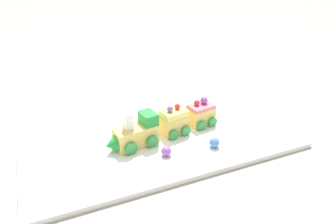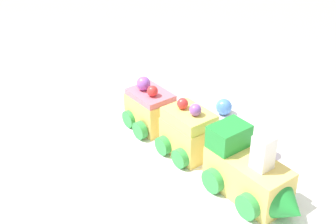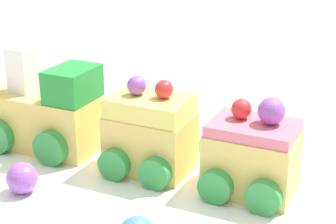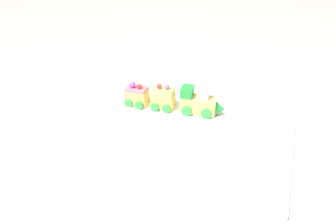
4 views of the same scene
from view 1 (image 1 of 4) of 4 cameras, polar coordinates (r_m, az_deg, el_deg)
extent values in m
plane|color=gray|center=(0.82, -2.64, -3.48)|extent=(10.00, 10.00, 0.00)
cube|color=white|center=(0.82, -2.65, -3.13)|extent=(0.63, 0.42, 0.01)
cube|color=#EACC66|center=(0.74, -5.60, -4.16)|extent=(0.10, 0.06, 0.05)
cube|color=green|center=(0.74, -3.48, -1.04)|extent=(0.04, 0.05, 0.03)
cone|color=green|center=(0.73, -9.84, -5.66)|extent=(0.03, 0.04, 0.04)
cube|color=white|center=(0.72, -6.93, -2.32)|extent=(0.02, 0.02, 0.02)
cube|color=white|center=(0.71, -7.01, -0.99)|extent=(0.02, 0.02, 0.02)
cylinder|color=green|center=(0.76, -8.30, -4.37)|extent=(0.03, 0.01, 0.03)
cylinder|color=green|center=(0.72, -6.49, -6.34)|extent=(0.03, 0.01, 0.03)
cylinder|color=green|center=(0.78, -4.73, -3.28)|extent=(0.03, 0.01, 0.03)
cylinder|color=green|center=(0.74, -2.76, -5.13)|extent=(0.03, 0.01, 0.03)
cube|color=#EACC66|center=(0.79, 0.99, -2.14)|extent=(0.07, 0.05, 0.04)
cube|color=#EFE066|center=(0.77, 1.01, -0.22)|extent=(0.07, 0.05, 0.02)
sphere|color=red|center=(0.77, 1.64, 0.98)|extent=(0.02, 0.02, 0.01)
sphere|color=#9956C6|center=(0.76, 0.35, 0.55)|extent=(0.02, 0.02, 0.01)
cylinder|color=green|center=(0.80, -1.08, -2.28)|extent=(0.03, 0.01, 0.02)
cylinder|color=green|center=(0.76, 1.01, -4.01)|extent=(0.03, 0.01, 0.02)
cylinder|color=green|center=(0.82, 0.97, -1.64)|extent=(0.03, 0.01, 0.02)
cylinder|color=green|center=(0.78, 3.12, -3.30)|extent=(0.03, 0.01, 0.02)
cube|color=#EACC66|center=(0.83, 5.69, -0.64)|extent=(0.07, 0.05, 0.04)
cube|color=#E57084|center=(0.82, 5.78, 0.99)|extent=(0.07, 0.05, 0.01)
sphere|color=#9956C6|center=(0.82, 6.30, 2.10)|extent=(0.02, 0.02, 0.02)
sphere|color=red|center=(0.81, 5.03, 1.63)|extent=(0.02, 0.02, 0.01)
cylinder|color=green|center=(0.84, 3.63, -0.80)|extent=(0.03, 0.01, 0.02)
cylinder|color=green|center=(0.81, 5.85, -2.37)|extent=(0.03, 0.01, 0.02)
cylinder|color=green|center=(0.86, 5.48, -0.21)|extent=(0.03, 0.01, 0.02)
cylinder|color=green|center=(0.82, 7.73, -1.72)|extent=(0.03, 0.01, 0.02)
sphere|color=#9956C6|center=(0.71, -0.30, -6.83)|extent=(0.02, 0.02, 0.02)
sphere|color=#4C84E0|center=(0.75, 8.09, -5.29)|extent=(0.02, 0.02, 0.02)
camera|label=2|loc=(0.89, -33.89, 18.86)|focal=50.00mm
camera|label=3|loc=(0.63, 33.87, 2.86)|focal=60.00mm
camera|label=4|loc=(1.21, -25.94, 23.83)|focal=28.00mm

